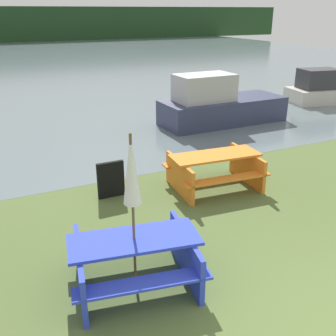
# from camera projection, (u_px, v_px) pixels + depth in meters

# --- Properties ---
(water) EXTENTS (60.00, 50.00, 0.00)m
(water) POSITION_uv_depth(u_px,v_px,m) (23.00, 60.00, 30.11)
(water) COLOR slate
(water) RESTS_ON ground_plane
(picnic_table_blue) EXTENTS (1.96, 1.67, 0.73)m
(picnic_table_blue) POSITION_uv_depth(u_px,v_px,m) (135.00, 256.00, 5.32)
(picnic_table_blue) COLOR blue
(picnic_table_blue) RESTS_ON ground_plane
(picnic_table_orange) EXTENTS (1.99, 1.54, 0.75)m
(picnic_table_orange) POSITION_uv_depth(u_px,v_px,m) (215.00, 167.00, 8.30)
(picnic_table_orange) COLOR orange
(picnic_table_orange) RESTS_ON ground_plane
(umbrella_white) EXTENTS (0.23, 0.23, 2.18)m
(umbrella_white) POSITION_uv_depth(u_px,v_px,m) (132.00, 172.00, 4.86)
(umbrella_white) COLOR brown
(umbrella_white) RESTS_ON ground_plane
(boat) EXTENTS (4.25, 1.62, 1.66)m
(boat) POSITION_uv_depth(u_px,v_px,m) (218.00, 105.00, 13.05)
(boat) COLOR #333856
(boat) RESTS_ON water
(boat_second) EXTENTS (3.67, 2.08, 1.36)m
(boat_second) POSITION_uv_depth(u_px,v_px,m) (326.00, 90.00, 16.21)
(boat_second) COLOR beige
(boat_second) RESTS_ON water
(signboard) EXTENTS (0.55, 0.08, 0.75)m
(signboard) POSITION_uv_depth(u_px,v_px,m) (111.00, 180.00, 7.90)
(signboard) COLOR black
(signboard) RESTS_ON ground_plane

